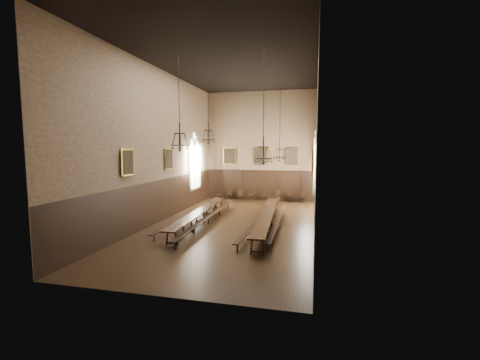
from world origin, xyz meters
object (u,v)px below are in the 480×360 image
(bench_left_inner, at_px, (208,219))
(bench_right_inner, at_px, (259,223))
(chair_2, at_px, (241,197))
(table_left, at_px, (200,217))
(chandelier_front_left, at_px, (180,140))
(chair_6, at_px, (290,199))
(chandelier_back_left, at_px, (208,135))
(chair_1, at_px, (229,196))
(chair_4, at_px, (264,198))
(chandelier_back_right, at_px, (280,151))
(chair_7, at_px, (301,199))
(chair_0, at_px, (219,196))
(table_right, at_px, (267,220))
(bench_left_outer, at_px, (192,218))
(chair_5, at_px, (277,198))
(bench_right_outer, at_px, (278,222))
(chair_3, at_px, (252,197))
(chandelier_front_right, at_px, (263,151))

(bench_left_inner, relative_size, bench_right_inner, 1.15)
(chair_2, bearing_deg, table_left, -109.39)
(bench_right_inner, relative_size, chandelier_front_left, 1.95)
(chair_6, height_order, chandelier_back_left, chandelier_back_left)
(chair_1, bearing_deg, chair_4, -1.61)
(bench_left_inner, bearing_deg, chandelier_back_right, 36.90)
(chair_7, bearing_deg, chair_4, -163.08)
(bench_right_inner, bearing_deg, chandelier_back_left, 146.12)
(bench_left_inner, bearing_deg, chair_0, 102.76)
(chair_7, relative_size, chandelier_front_left, 0.21)
(table_right, xyz_separation_m, chair_0, (-5.36, 8.58, -0.14))
(chair_1, bearing_deg, table_right, -64.90)
(bench_left_outer, xyz_separation_m, chandelier_front_left, (0.36, -2.32, 4.55))
(bench_left_inner, xyz_separation_m, chair_5, (3.01, 8.55, 0.01))
(chair_6, distance_m, chandelier_back_left, 9.31)
(chair_5, height_order, chair_6, chair_5)
(chair_6, bearing_deg, chair_7, -11.02)
(chair_4, height_order, chair_5, chair_5)
(bench_left_inner, xyz_separation_m, chair_4, (1.85, 8.65, -0.03))
(bench_right_outer, distance_m, chandelier_back_left, 7.10)
(table_left, bearing_deg, chair_6, 61.70)
(chair_4, xyz_separation_m, chair_5, (1.15, -0.10, 0.04))
(chandelier_back_right, bearing_deg, bench_right_inner, -104.62)
(table_right, relative_size, chandelier_back_right, 1.94)
(table_left, height_order, bench_right_outer, table_left)
(bench_left_inner, height_order, chair_0, chair_0)
(chandelier_back_right, bearing_deg, table_left, -147.86)
(bench_right_outer, relative_size, chandelier_back_right, 1.77)
(bench_left_inner, distance_m, chair_3, 8.63)
(bench_left_outer, relative_size, chair_0, 10.48)
(chair_1, xyz_separation_m, chair_5, (4.08, -0.05, 0.01))
(bench_left_outer, bearing_deg, chair_4, 70.29)
(chair_4, xyz_separation_m, chandelier_front_left, (-2.64, -10.69, 4.54))
(bench_right_outer, relative_size, chandelier_front_left, 2.03)
(bench_left_inner, relative_size, chair_2, 12.05)
(table_left, relative_size, chandelier_front_right, 1.84)
(chair_4, bearing_deg, table_left, -87.16)
(chair_3, distance_m, chandelier_back_left, 8.11)
(bench_left_inner, xyz_separation_m, chandelier_front_left, (-0.78, -2.05, 4.51))
(chair_5, bearing_deg, bench_right_outer, -66.74)
(bench_right_inner, relative_size, chandelier_back_left, 2.13)
(chair_2, xyz_separation_m, chandelier_front_right, (3.62, -10.78, 3.97))
(table_left, bearing_deg, table_right, -1.13)
(chair_1, distance_m, chair_2, 0.97)
(chair_0, relative_size, chair_3, 0.88)
(bench_left_inner, distance_m, chandelier_front_right, 5.69)
(table_left, bearing_deg, chandelier_front_left, -96.29)
(bench_right_outer, relative_size, chair_5, 9.30)
(bench_right_outer, bearing_deg, chair_6, 89.76)
(bench_right_outer, relative_size, chandelier_front_right, 1.79)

